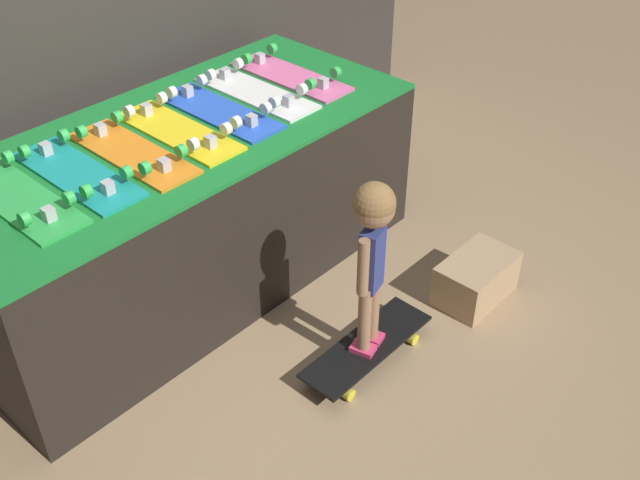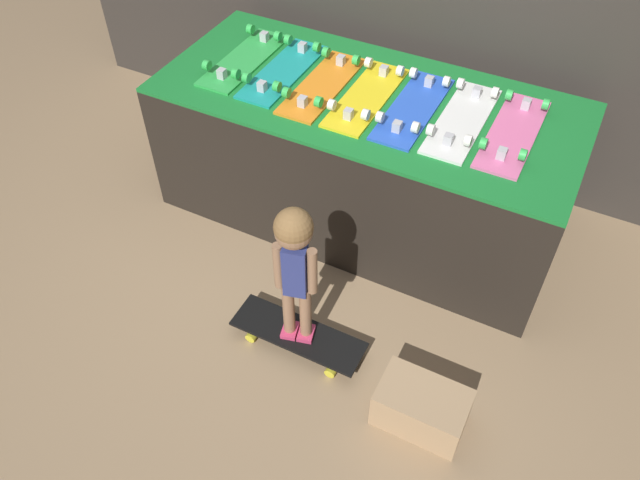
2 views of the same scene
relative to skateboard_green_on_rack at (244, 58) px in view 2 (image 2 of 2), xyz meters
The scene contains 12 objects.
ground_plane 1.24m from the skateboard_green_on_rack, 37.49° to the right, with size 16.00×16.00×0.00m, color #9E7F5B.
display_rack 0.85m from the skateboard_green_on_rack, ahead, with size 2.19×0.97×0.80m.
skateboard_green_on_rack is the anchor object (origin of this frame).
skateboard_teal_on_rack 0.25m from the skateboard_green_on_rack, ahead, with size 0.21×0.66×0.09m.
skateboard_orange_on_rack 0.49m from the skateboard_green_on_rack, ahead, with size 0.21×0.66×0.09m.
skateboard_yellow_on_rack 0.74m from the skateboard_green_on_rack, ahead, with size 0.21×0.66×0.09m.
skateboard_blue_on_rack 0.99m from the skateboard_green_on_rack, ahead, with size 0.21×0.66×0.09m.
skateboard_white_on_rack 1.23m from the skateboard_green_on_rack, ahead, with size 0.21×0.66×0.09m.
skateboard_pink_on_rack 1.48m from the skateboard_green_on_rack, ahead, with size 0.21×0.66×0.09m.
skateboard_on_floor 1.53m from the skateboard_green_on_rack, 49.71° to the right, with size 0.66×0.21×0.09m.
child 1.34m from the skateboard_green_on_rack, 49.71° to the right, with size 0.19×0.16×0.81m.
storage_box 2.03m from the skateboard_green_on_rack, 36.28° to the right, with size 0.39×0.25×0.21m.
Camera 2 is at (1.02, -1.96, 2.58)m, focal length 35.00 mm.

